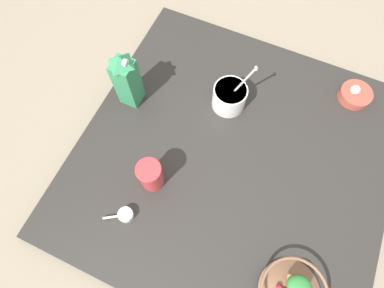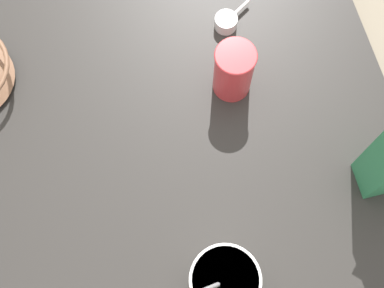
{
  "view_description": "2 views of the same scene",
  "coord_description": "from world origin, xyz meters",
  "px_view_note": "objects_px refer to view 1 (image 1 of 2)",
  "views": [
    {
      "loc": [
        -0.39,
        -0.01,
        1.06
      ],
      "look_at": [
        -0.05,
        0.14,
        0.13
      ],
      "focal_mm": 28.0,
      "sensor_mm": 36.0,
      "label": 1
    },
    {
      "loc": [
        0.26,
        0.02,
        1.07
      ],
      "look_at": [
        -0.07,
        0.11,
        0.09
      ],
      "focal_mm": 50.0,
      "sensor_mm": 36.0,
      "label": 2
    }
  ],
  "objects_px": {
    "drinking_cup": "(151,175)",
    "garlic_bowl": "(355,94)",
    "milk_carton": "(127,79)",
    "yogurt_tub": "(230,96)"
  },
  "relations": [
    {
      "from": "yogurt_tub",
      "to": "drinking_cup",
      "type": "height_order",
      "value": "yogurt_tub"
    },
    {
      "from": "milk_carton",
      "to": "garlic_bowl",
      "type": "distance_m",
      "value": 0.87
    },
    {
      "from": "garlic_bowl",
      "to": "drinking_cup",
      "type": "bearing_deg",
      "value": 137.88
    },
    {
      "from": "yogurt_tub",
      "to": "garlic_bowl",
      "type": "distance_m",
      "value": 0.49
    },
    {
      "from": "yogurt_tub",
      "to": "garlic_bowl",
      "type": "xyz_separation_m",
      "value": [
        0.23,
        -0.44,
        -0.04
      ]
    },
    {
      "from": "milk_carton",
      "to": "yogurt_tub",
      "type": "height_order",
      "value": "milk_carton"
    },
    {
      "from": "milk_carton",
      "to": "drinking_cup",
      "type": "bearing_deg",
      "value": -139.9
    },
    {
      "from": "yogurt_tub",
      "to": "garlic_bowl",
      "type": "relative_size",
      "value": 1.99
    },
    {
      "from": "drinking_cup",
      "to": "garlic_bowl",
      "type": "distance_m",
      "value": 0.84
    },
    {
      "from": "milk_carton",
      "to": "yogurt_tub",
      "type": "distance_m",
      "value": 0.38
    }
  ]
}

